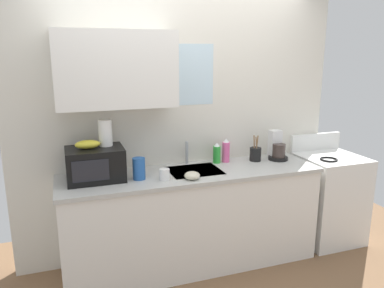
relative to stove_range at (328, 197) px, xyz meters
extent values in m
cube|color=silver|center=(-1.50, 0.35, 0.79)|extent=(3.08, 0.10, 2.50)
cube|color=white|center=(-2.11, 0.14, 1.33)|extent=(0.97, 0.32, 0.62)
cube|color=silver|center=(-1.47, 0.31, 1.27)|extent=(0.56, 0.02, 0.55)
cube|color=white|center=(-1.50, 0.00, -0.03)|extent=(2.28, 0.60, 0.86)
cube|color=#B7B7B2|center=(-1.50, 0.00, 0.42)|extent=(2.31, 0.63, 0.03)
cube|color=#9EA0A5|center=(-1.47, 0.02, 0.37)|extent=(0.46, 0.38, 0.14)
cylinder|color=#B2B5BA|center=(-1.47, 0.24, 0.55)|extent=(0.03, 0.03, 0.22)
cube|color=white|center=(0.00, 0.00, -0.01)|extent=(0.60, 0.60, 0.90)
torus|color=black|center=(-0.12, -0.10, 0.45)|extent=(0.17, 0.17, 0.02)
cube|color=white|center=(0.00, 0.28, 0.53)|extent=(0.60, 0.04, 0.18)
cube|color=black|center=(-2.32, 0.05, 0.58)|extent=(0.46, 0.34, 0.27)
cube|color=black|center=(-2.37, -0.13, 0.58)|extent=(0.28, 0.01, 0.17)
ellipsoid|color=gold|center=(-2.37, 0.05, 0.75)|extent=(0.20, 0.11, 0.07)
cylinder|color=white|center=(-2.22, 0.10, 0.82)|extent=(0.11, 0.11, 0.22)
cylinder|color=black|center=(-0.58, 0.08, 0.46)|extent=(0.19, 0.19, 0.03)
cylinder|color=#3F332D|center=(-0.58, 0.07, 0.54)|extent=(0.12, 0.12, 0.13)
cube|color=silver|center=(-0.58, 0.15, 0.59)|extent=(0.11, 0.09, 0.26)
cylinder|color=green|center=(-1.19, 0.18, 0.52)|extent=(0.07, 0.07, 0.16)
cone|color=white|center=(-1.19, 0.18, 0.62)|extent=(0.05, 0.05, 0.04)
cylinder|color=#E55999|center=(-1.09, 0.18, 0.54)|extent=(0.07, 0.07, 0.19)
cone|color=white|center=(-1.09, 0.18, 0.65)|extent=(0.05, 0.05, 0.04)
cylinder|color=#2659A5|center=(-1.98, -0.05, 0.53)|extent=(0.10, 0.10, 0.18)
cylinder|color=white|center=(-1.79, -0.14, 0.49)|extent=(0.08, 0.08, 0.09)
cylinder|color=black|center=(-0.81, 0.12, 0.51)|extent=(0.11, 0.11, 0.13)
cylinder|color=olive|center=(-0.82, 0.12, 0.59)|extent=(0.02, 0.03, 0.21)
cylinder|color=olive|center=(-0.79, 0.13, 0.59)|extent=(0.02, 0.02, 0.21)
cylinder|color=olive|center=(-0.81, 0.10, 0.58)|extent=(0.03, 0.03, 0.20)
ellipsoid|color=beige|center=(-1.57, -0.20, 0.47)|extent=(0.13, 0.13, 0.06)
camera|label=1|loc=(-2.54, -3.00, 1.46)|focal=35.17mm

